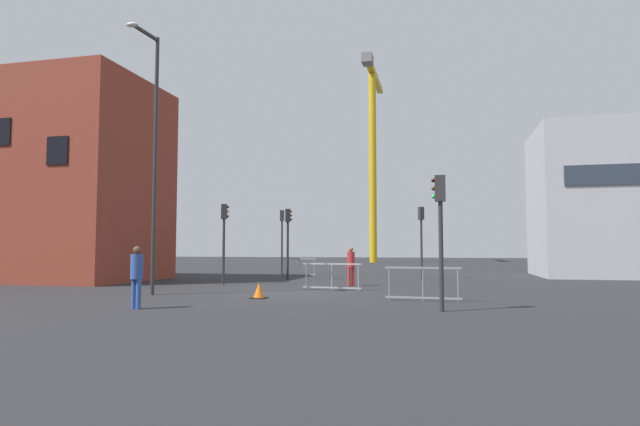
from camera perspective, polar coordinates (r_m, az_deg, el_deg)
name	(u,v)px	position (r m, az deg, el deg)	size (l,w,h in m)	color
ground	(293,293)	(19.81, -2.99, -8.67)	(160.00, 160.00, 0.00)	#28282B
brick_building	(54,182)	(31.36, -26.76, 3.00)	(10.45, 7.17, 10.36)	brown
construction_crane	(373,137)	(65.17, 5.72, 8.21)	(1.21, 13.57, 23.95)	gold
streetlamp_tall	(153,145)	(20.26, -17.63, 7.01)	(0.44, 1.67, 9.49)	#2D2D30
traffic_light_median	(421,230)	(29.26, 10.88, -1.87)	(0.35, 0.39, 3.93)	#2D2D30
traffic_light_verge	(282,231)	(34.59, -4.13, -1.99)	(0.27, 0.38, 4.17)	#2D2D30
traffic_light_crosswalk	(440,219)	(14.46, 12.86, -0.63)	(0.37, 0.25, 3.63)	#2D2D30
traffic_light_far	(288,232)	(28.39, -3.48, -2.05)	(0.39, 0.31, 3.79)	#232326
traffic_light_corner	(224,230)	(25.15, -10.33, -1.82)	(0.39, 0.34, 3.75)	#2D2D30
pedestrian_walking	(137,272)	(15.54, -19.19, -6.07)	(0.34, 0.34, 1.73)	#33519E
pedestrian_waiting	(351,263)	(23.63, 3.36, -5.43)	(0.34, 0.34, 1.74)	red
safety_barrier_left_run	(423,283)	(17.22, 11.06, -7.45)	(2.40, 0.24, 1.08)	gray
safety_barrier_front	(299,267)	(32.19, -2.27, -5.82)	(2.18, 0.36, 1.08)	#9EA0A5
safety_barrier_mid_span	(332,276)	(21.28, 1.29, -6.82)	(2.44, 0.33, 1.08)	#9EA0A5
traffic_cone_by_barrier	(259,291)	(17.96, -6.62, -8.39)	(0.51, 0.51, 0.52)	black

